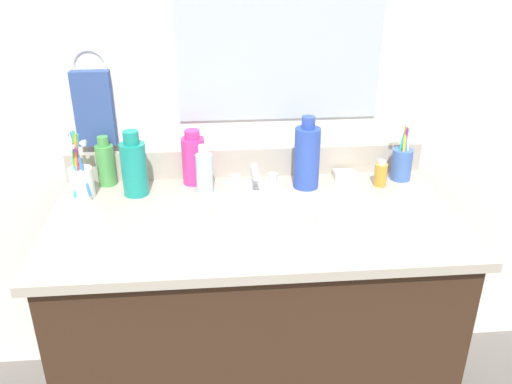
% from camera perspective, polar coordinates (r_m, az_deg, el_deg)
% --- Properties ---
extents(vanity_cabinet, '(1.05, 0.52, 0.70)m').
position_cam_1_polar(vanity_cabinet, '(1.64, -0.14, -14.20)').
color(vanity_cabinet, '#382316').
rests_on(vanity_cabinet, ground_plane).
extents(countertop, '(1.09, 0.56, 0.02)m').
position_cam_1_polar(countertop, '(1.43, -0.15, -2.98)').
color(countertop, '#B2A899').
rests_on(countertop, vanity_cabinet).
extents(backsplash, '(1.09, 0.02, 0.09)m').
position_cam_1_polar(backsplash, '(1.65, -0.96, 3.21)').
color(backsplash, '#B2A899').
rests_on(backsplash, countertop).
extents(back_wall, '(2.19, 0.04, 1.30)m').
position_cam_1_polar(back_wall, '(1.76, -1.08, 0.35)').
color(back_wall, white).
rests_on(back_wall, ground_plane).
extents(mirror_panel, '(0.60, 0.01, 0.56)m').
position_cam_1_polar(mirror_panel, '(1.59, 2.59, 17.50)').
color(mirror_panel, '#B2BCC6').
extents(towel_ring, '(0.10, 0.01, 0.10)m').
position_cam_1_polar(towel_ring, '(1.63, -17.30, 12.70)').
color(towel_ring, silver).
extents(hand_towel, '(0.11, 0.04, 0.22)m').
position_cam_1_polar(hand_towel, '(1.64, -16.88, 8.49)').
color(hand_towel, '#334C8C').
extents(sink_basin, '(0.34, 0.34, 0.11)m').
position_cam_1_polar(sink_basin, '(1.41, 0.49, -4.25)').
color(sink_basin, white).
rests_on(sink_basin, countertop).
extents(faucet, '(0.16, 0.10, 0.08)m').
position_cam_1_polar(faucet, '(1.56, -0.19, 1.13)').
color(faucet, silver).
rests_on(faucet, countertop).
extents(bottle_shampoo_blue, '(0.07, 0.07, 0.22)m').
position_cam_1_polar(bottle_shampoo_blue, '(1.56, 5.44, 3.79)').
color(bottle_shampoo_blue, '#2D4CB2').
rests_on(bottle_shampoo_blue, countertop).
extents(bottle_soap_pink, '(0.07, 0.07, 0.17)m').
position_cam_1_polar(bottle_soap_pink, '(1.60, -6.69, 3.51)').
color(bottle_soap_pink, '#D8338C').
rests_on(bottle_soap_pink, countertop).
extents(bottle_gel_clear, '(0.05, 0.05, 0.14)m').
position_cam_1_polar(bottle_gel_clear, '(1.54, -5.51, 2.19)').
color(bottle_gel_clear, silver).
rests_on(bottle_gel_clear, countertop).
extents(bottle_toner_green, '(0.05, 0.05, 0.15)m').
position_cam_1_polar(bottle_toner_green, '(1.64, -15.71, 2.95)').
color(bottle_toner_green, '#4C9E4C').
rests_on(bottle_toner_green, countertop).
extents(bottle_mouthwash_teal, '(0.07, 0.07, 0.19)m').
position_cam_1_polar(bottle_mouthwash_teal, '(1.55, -12.85, 2.64)').
color(bottle_mouthwash_teal, teal).
rests_on(bottle_mouthwash_teal, countertop).
extents(bottle_oil_amber, '(0.04, 0.04, 0.08)m').
position_cam_1_polar(bottle_oil_amber, '(1.63, 13.13, 1.88)').
color(bottle_oil_amber, gold).
rests_on(bottle_oil_amber, countertop).
extents(cup_blue_plastic, '(0.06, 0.08, 0.20)m').
position_cam_1_polar(cup_blue_plastic, '(1.68, 15.27, 3.19)').
color(cup_blue_plastic, '#3F66B7').
rests_on(cup_blue_plastic, countertop).
extents(cup_white_ceramic, '(0.07, 0.09, 0.20)m').
position_cam_1_polar(cup_white_ceramic, '(1.59, -18.13, 1.29)').
color(cup_white_ceramic, white).
rests_on(cup_white_ceramic, countertop).
extents(soap_bar, '(0.06, 0.04, 0.02)m').
position_cam_1_polar(soap_bar, '(1.66, 9.37, 1.83)').
color(soap_bar, white).
rests_on(soap_bar, countertop).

